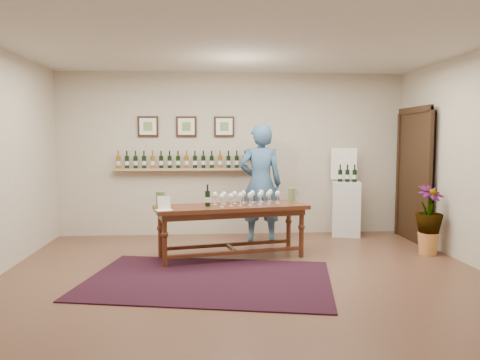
{
  "coord_description": "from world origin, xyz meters",
  "views": [
    {
      "loc": [
        -0.47,
        -5.63,
        1.66
      ],
      "look_at": [
        0.0,
        0.8,
        1.1
      ],
      "focal_mm": 35.0,
      "sensor_mm": 36.0,
      "label": 1
    }
  ],
  "objects": [
    {
      "name": "display_pedestal",
      "position": [
        1.94,
        2.22,
        0.47
      ],
      "size": [
        0.57,
        0.57,
        0.94
      ],
      "primitive_type": "cube",
      "rotation": [
        0.0,
        0.0,
        -0.26
      ],
      "color": "silver",
      "rests_on": "ground"
    },
    {
      "name": "info_sign",
      "position": [
        1.93,
        2.33,
        1.24
      ],
      "size": [
        0.43,
        0.14,
        0.6
      ],
      "primitive_type": "cube",
      "rotation": [
        0.0,
        0.0,
        -0.26
      ],
      "color": "white",
      "rests_on": "display_pedestal"
    },
    {
      "name": "person",
      "position": [
        0.41,
        1.83,
        0.95
      ],
      "size": [
        0.72,
        0.49,
        1.9
      ],
      "primitive_type": "imported",
      "rotation": [
        0.0,
        0.0,
        3.08
      ],
      "color": "#355A7E",
      "rests_on": "ground"
    },
    {
      "name": "pitcher_left",
      "position": [
        -1.08,
        0.62,
        0.86
      ],
      "size": [
        0.16,
        0.16,
        0.22
      ],
      "primitive_type": null,
      "rotation": [
        0.0,
        0.0,
        0.17
      ],
      "color": "#637247",
      "rests_on": "tasting_table"
    },
    {
      "name": "pitcher_right",
      "position": [
        0.8,
        1.18,
        0.85
      ],
      "size": [
        0.14,
        0.14,
        0.2
      ],
      "primitive_type": null,
      "rotation": [
        0.0,
        0.0,
        0.09
      ],
      "color": "#637247",
      "rests_on": "tasting_table"
    },
    {
      "name": "potted_plant",
      "position": [
        2.73,
        0.81,
        0.51
      ],
      "size": [
        0.57,
        0.57,
        0.87
      ],
      "rotation": [
        0.0,
        0.0,
        0.29
      ],
      "color": "#CA8143",
      "rests_on": "ground"
    },
    {
      "name": "rug",
      "position": [
        -0.45,
        -0.22,
        0.01
      ],
      "size": [
        3.17,
        2.42,
        0.02
      ],
      "primitive_type": "cube",
      "rotation": [
        0.0,
        0.0,
        -0.2
      ],
      "color": "#3F0B0C",
      "rests_on": "ground"
    },
    {
      "name": "ground",
      "position": [
        0.0,
        0.0,
        0.0
      ],
      "size": [
        6.0,
        6.0,
        0.0
      ],
      "primitive_type": "plane",
      "color": "brown",
      "rests_on": "ground"
    },
    {
      "name": "table_glasses",
      "position": [
        0.11,
        0.91,
        0.84
      ],
      "size": [
        1.37,
        0.77,
        0.19
      ],
      "primitive_type": null,
      "rotation": [
        0.0,
        0.0,
        0.36
      ],
      "color": "white",
      "rests_on": "tasting_table"
    },
    {
      "name": "room_shell",
      "position": [
        2.11,
        1.86,
        1.12
      ],
      "size": [
        6.0,
        6.0,
        6.0
      ],
      "color": "beige",
      "rests_on": "ground"
    },
    {
      "name": "tasting_table",
      "position": [
        -0.12,
        0.81,
        0.64
      ],
      "size": [
        2.2,
        1.09,
        0.75
      ],
      "rotation": [
        0.0,
        0.0,
        0.21
      ],
      "color": "#3F230F",
      "rests_on": "ground"
    },
    {
      "name": "menu_card",
      "position": [
        -1.02,
        0.44,
        0.84
      ],
      "size": [
        0.24,
        0.21,
        0.18
      ],
      "primitive_type": "cube",
      "rotation": [
        0.0,
        0.0,
        0.35
      ],
      "color": "white",
      "rests_on": "tasting_table"
    },
    {
      "name": "pedestal_bottles",
      "position": [
        1.94,
        2.15,
        1.09
      ],
      "size": [
        0.33,
        0.16,
        0.32
      ],
      "primitive_type": null,
      "rotation": [
        0.0,
        0.0,
        -0.26
      ],
      "color": "black",
      "rests_on": "display_pedestal"
    },
    {
      "name": "table_bottles",
      "position": [
        -0.46,
        0.78,
        0.89
      ],
      "size": [
        0.28,
        0.19,
        0.28
      ],
      "primitive_type": null,
      "rotation": [
        0.0,
        0.0,
        0.17
      ],
      "color": "black",
      "rests_on": "tasting_table"
    }
  ]
}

